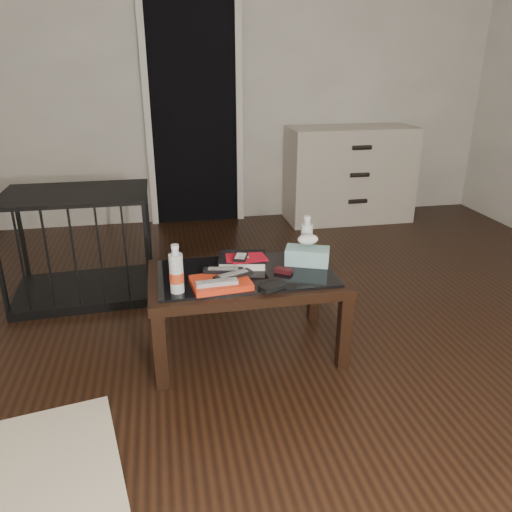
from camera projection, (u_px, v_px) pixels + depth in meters
The scene contains 18 objects.
ground at pixel (308, 346), 2.78m from camera, with size 5.00×5.00×0.00m, color black.
room_shell at pixel (322, 28), 2.19m from camera, with size 5.00×5.00×5.00m.
doorway at pixel (194, 114), 4.59m from camera, with size 0.90×0.08×2.07m.
coffee_table at pixel (246, 283), 2.61m from camera, with size 1.00×0.60×0.46m.
dresser at pixel (349, 174), 4.84m from camera, with size 1.20×0.53×0.90m.
pet_crate at pixel (84, 263), 3.31m from camera, with size 0.93×0.65×0.71m.
magazines at pixel (221, 283), 2.43m from camera, with size 0.28×0.21×0.03m, color red.
remote_silver at pixel (217, 282), 2.37m from camera, with size 0.20×0.05×0.02m, color #A1A1A6.
remote_black_front at pixel (233, 275), 2.45m from camera, with size 0.20×0.05×0.02m, color black.
remote_black_back at pixel (223, 270), 2.51m from camera, with size 0.20×0.05×0.02m, color black.
textbook at pixel (242, 260), 2.68m from camera, with size 0.25×0.20×0.05m, color black.
dvd_mailers at pixel (244, 257), 2.65m from camera, with size 0.19×0.14×0.01m, color #B10B1D.
ipod at pixel (241, 257), 2.62m from camera, with size 0.06×0.10×0.02m, color black.
flip_phone at pixel (283, 271), 2.58m from camera, with size 0.09×0.05×0.02m, color black.
wallet at pixel (272, 287), 2.40m from camera, with size 0.12×0.07×0.02m, color black.
water_bottle_left at pixel (176, 269), 2.33m from camera, with size 0.07×0.07×0.24m, color silver.
water_bottle_right at pixel (307, 237), 2.75m from camera, with size 0.07×0.07×0.24m, color silver.
tissue_box at pixel (307, 256), 2.68m from camera, with size 0.23×0.12×0.09m, color teal.
Camera 1 is at (-0.74, -2.30, 1.49)m, focal length 35.00 mm.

